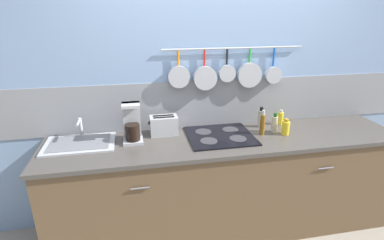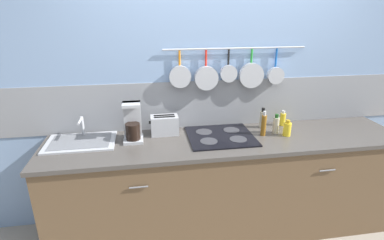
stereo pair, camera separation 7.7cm
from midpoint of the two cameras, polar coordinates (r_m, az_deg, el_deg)
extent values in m
plane|color=#9E9384|center=(3.08, 5.23, -19.50)|extent=(12.00, 12.00, 0.00)
cube|color=#84A3CC|center=(2.80, 3.98, 6.48)|extent=(7.20, 0.06, 2.60)
cube|color=gray|center=(2.84, 3.93, 3.42)|extent=(7.20, 0.07, 0.44)
cylinder|color=#B7BABF|center=(2.72, 7.22, 13.42)|extent=(1.29, 0.02, 0.02)
cylinder|color=orange|center=(2.62, -3.48, 11.70)|extent=(0.02, 0.02, 0.13)
cylinder|color=#B7BABF|center=(2.63, -3.34, 8.21)|extent=(0.19, 0.04, 0.19)
cylinder|color=red|center=(2.66, 1.57, 11.75)|extent=(0.02, 0.02, 0.14)
cylinder|color=#B7BABF|center=(2.67, 1.67, 7.99)|extent=(0.21, 0.06, 0.21)
cylinder|color=black|center=(2.71, 5.87, 11.86)|extent=(0.02, 0.02, 0.13)
cylinder|color=#B7BABF|center=(2.72, 5.89, 8.81)|extent=(0.15, 0.04, 0.15)
cylinder|color=green|center=(2.78, 10.14, 11.99)|extent=(0.02, 0.02, 0.12)
cylinder|color=#B7BABF|center=(2.79, 10.10, 8.41)|extent=(0.22, 0.05, 0.22)
cylinder|color=#1959B2|center=(2.88, 14.55, 11.49)|extent=(0.02, 0.02, 0.16)
cylinder|color=#B7BABF|center=(2.88, 14.47, 8.29)|extent=(0.15, 0.05, 0.15)
cube|color=brown|center=(2.82, 5.53, -12.52)|extent=(3.05, 0.62, 0.89)
cylinder|color=slate|center=(2.30, -10.81, -12.66)|extent=(0.14, 0.01, 0.01)
cylinder|color=slate|center=(2.73, 23.42, -8.42)|extent=(0.14, 0.01, 0.01)
cube|color=#4C4742|center=(2.59, 5.87, -3.89)|extent=(3.09, 0.66, 0.03)
cube|color=#B7BABF|center=(2.64, -21.39, -4.25)|extent=(0.56, 0.38, 0.01)
cube|color=slate|center=(2.63, -21.42, -4.06)|extent=(0.48, 0.30, 0.00)
cylinder|color=#B7BABF|center=(2.74, -21.15, -1.44)|extent=(0.03, 0.03, 0.18)
cylinder|color=#B7BABF|center=(2.64, -21.62, -0.42)|extent=(0.02, 0.15, 0.02)
cube|color=#B7BABF|center=(2.57, -11.98, -3.75)|extent=(0.16, 0.19, 0.02)
cube|color=#B7BABF|center=(2.57, -12.23, -0.12)|extent=(0.14, 0.07, 0.33)
cylinder|color=black|center=(2.52, -12.12, -2.29)|extent=(0.12, 0.12, 0.14)
cube|color=#B7BABF|center=(2.48, -12.49, 2.81)|extent=(0.14, 0.14, 0.02)
cube|color=#B7BABF|center=(2.64, -6.21, -1.06)|extent=(0.24, 0.14, 0.17)
cube|color=black|center=(2.59, -6.23, 0.51)|extent=(0.18, 0.02, 0.00)
cube|color=black|center=(2.63, -6.33, 0.87)|extent=(0.18, 0.02, 0.00)
cube|color=black|center=(2.62, -9.01, -0.57)|extent=(0.02, 0.02, 0.02)
cube|color=black|center=(2.62, 4.53, -3.01)|extent=(0.57, 0.51, 0.01)
cylinder|color=#38383D|center=(2.50, 2.35, -4.00)|extent=(0.15, 0.15, 0.00)
cylinder|color=#38383D|center=(2.57, 7.89, -3.51)|extent=(0.15, 0.15, 0.00)
cylinder|color=#38383D|center=(2.68, 1.33, -2.23)|extent=(0.15, 0.15, 0.00)
cylinder|color=#38383D|center=(2.74, 6.53, -1.82)|extent=(0.15, 0.15, 0.00)
cylinder|color=#8C5919|center=(2.69, 12.47, -0.87)|extent=(0.04, 0.04, 0.18)
cylinder|color=beige|center=(2.65, 12.66, 1.38)|extent=(0.02, 0.02, 0.04)
cylinder|color=#BFB799|center=(2.87, 12.22, 0.24)|extent=(0.06, 0.06, 0.16)
cylinder|color=black|center=(2.84, 12.36, 2.05)|extent=(0.03, 0.03, 0.03)
cylinder|color=#BFB799|center=(2.78, 14.66, -0.80)|extent=(0.05, 0.05, 0.15)
cylinder|color=#194C19|center=(2.75, 14.82, 0.92)|extent=(0.03, 0.03, 0.03)
cylinder|color=yellow|center=(2.75, 16.63, -1.48)|extent=(0.07, 0.07, 0.12)
cylinder|color=#B28C19|center=(2.73, 16.78, -0.07)|extent=(0.04, 0.04, 0.03)
cylinder|color=yellow|center=(2.99, 15.78, 0.31)|extent=(0.05, 0.05, 0.12)
cylinder|color=beige|center=(2.96, 15.92, 1.62)|extent=(0.03, 0.03, 0.03)
camera|label=1|loc=(0.04, -90.90, -0.34)|focal=28.00mm
camera|label=2|loc=(0.04, 89.10, 0.34)|focal=28.00mm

